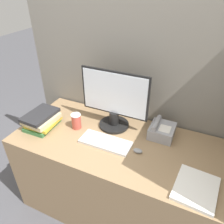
# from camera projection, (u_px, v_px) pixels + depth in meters

# --- Properties ---
(cubicle_panel_rear) EXTENTS (1.93, 0.04, 1.74)m
(cubicle_panel_rear) POSITION_uv_depth(u_px,v_px,m) (134.00, 103.00, 1.86)
(cubicle_panel_rear) COLOR gray
(cubicle_panel_rear) RESTS_ON ground_plane
(desk) EXTENTS (1.53, 0.72, 0.77)m
(desk) POSITION_uv_depth(u_px,v_px,m) (115.00, 175.00, 1.83)
(desk) COLOR #937551
(desk) RESTS_ON ground_plane
(monitor) EXTENTS (0.53, 0.24, 0.47)m
(monitor) POSITION_uv_depth(u_px,v_px,m) (114.00, 102.00, 1.66)
(monitor) COLOR black
(monitor) RESTS_ON desk
(keyboard) EXTENTS (0.37, 0.15, 0.02)m
(keyboard) POSITION_uv_depth(u_px,v_px,m) (105.00, 142.00, 1.59)
(keyboard) COLOR silver
(keyboard) RESTS_ON desk
(mouse) EXTENTS (0.06, 0.04, 0.02)m
(mouse) POSITION_uv_depth(u_px,v_px,m) (138.00, 151.00, 1.51)
(mouse) COLOR gray
(mouse) RESTS_ON desk
(coffee_cup) EXTENTS (0.08, 0.08, 0.13)m
(coffee_cup) POSITION_uv_depth(u_px,v_px,m) (76.00, 121.00, 1.72)
(coffee_cup) COLOR #BF4C3F
(coffee_cup) RESTS_ON desk
(book_stack) EXTENTS (0.23, 0.28, 0.12)m
(book_stack) POSITION_uv_depth(u_px,v_px,m) (42.00, 120.00, 1.73)
(book_stack) COLOR #38723F
(book_stack) RESTS_ON desk
(desk_telephone) EXTENTS (0.18, 0.19, 0.12)m
(desk_telephone) POSITION_uv_depth(u_px,v_px,m) (162.00, 130.00, 1.64)
(desk_telephone) COLOR #99999E
(desk_telephone) RESTS_ON desk
(paper_pile) EXTENTS (0.25, 0.29, 0.02)m
(paper_pile) POSITION_uv_depth(u_px,v_px,m) (196.00, 188.00, 1.25)
(paper_pile) COLOR white
(paper_pile) RESTS_ON desk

